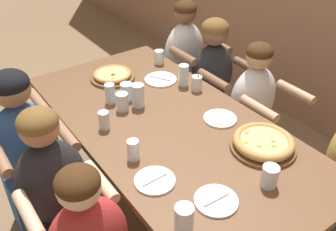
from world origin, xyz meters
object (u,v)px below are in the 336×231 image
Objects in this scene: drinking_glass_f at (104,120)px; pizza_board_second at (263,143)px; diner_far_center at (249,123)px; drinking_glass_a at (122,102)px; drinking_glass_j at (110,94)px; drinking_glass_i at (127,92)px; empty_plate_d at (216,201)px; drinking_glass_g at (159,58)px; empty_plate_a at (161,79)px; drinking_glass_h at (269,177)px; drinking_glass_b at (184,221)px; cocktail_glass_blue at (197,84)px; drinking_glass_d at (138,96)px; empty_plate_c at (155,181)px; drinking_glass_c at (183,76)px; diner_far_left at (184,77)px; diner_far_midleft at (211,95)px; diner_near_center at (58,209)px; drinking_glass_e at (133,151)px; empty_plate_b at (220,119)px; diner_near_midleft at (31,163)px; pizza_board_main at (113,75)px.

pizza_board_second is at bearing 42.75° from drinking_glass_f.
diner_far_center reaches higher than pizza_board_second.
drinking_glass_j reaches higher than drinking_glass_a.
drinking_glass_j is at bearing -104.81° from drinking_glass_i.
drinking_glass_g is (-1.28, 0.57, 0.04)m from empty_plate_d.
drinking_glass_h is at bearing -8.26° from empty_plate_a.
pizza_board_second is 2.47× the size of drinking_glass_b.
drinking_glass_h reaches higher than empty_plate_d.
cocktail_glass_blue is (-0.68, 0.10, 0.01)m from pizza_board_second.
cocktail_glass_blue is 0.84× the size of drinking_glass_d.
diner_far_center is at bearing 80.94° from drinking_glass_f.
empty_plate_c is 0.32m from drinking_glass_b.
drinking_glass_c is 1.34× the size of drinking_glass_i.
diner_far_left is at bearing 125.30° from empty_plate_a.
empty_plate_c is 1.92× the size of drinking_glass_g.
diner_far_midleft reaches higher than diner_far_center.
drinking_glass_g is (-0.39, 0.54, -0.01)m from drinking_glass_a.
empty_plate_a is at bearing -32.42° from drinking_glass_g.
diner_far_left is (-0.60, 1.03, -0.31)m from drinking_glass_f.
drinking_glass_j is 0.11× the size of diner_near_center.
drinking_glass_e is 1.05× the size of drinking_glass_f.
empty_plate_d is 1.06m from drinking_glass_c.
empty_plate_c is 1.34× the size of drinking_glass_c.
drinking_glass_j is at bearing -109.54° from cocktail_glass_blue.
pizza_board_second is 0.80m from drinking_glass_d.
cocktail_glass_blue is 1.13× the size of drinking_glass_i.
drinking_glass_f is 0.97× the size of drinking_glass_h.
diner_far_left reaches higher than empty_plate_b.
empty_plate_d is at bearing -33.89° from cocktail_glass_blue.
drinking_glass_a is 1.00× the size of drinking_glass_e.
diner_near_center is at bearing -65.21° from empty_plate_a.
drinking_glass_e is (0.41, -0.28, -0.02)m from drinking_glass_d.
drinking_glass_i is at bearing -5.98° from diner_near_midleft.
pizza_board_second is at bearing 78.49° from empty_plate_c.
empty_plate_a is at bearing 136.14° from drinking_glass_e.
drinking_glass_g is at bearing 167.27° from drinking_glass_h.
empty_plate_d is (0.14, -0.45, -0.03)m from pizza_board_second.
drinking_glass_c is (0.14, 0.09, 0.06)m from empty_plate_a.
cocktail_glass_blue is at bearing 128.37° from empty_plate_c.
pizza_board_main is at bearing -140.49° from cocktail_glass_blue.
empty_plate_c is at bearing 168.25° from drinking_glass_b.
drinking_glass_a is at bearing -42.91° from drinking_glass_i.
drinking_glass_a is at bearing -53.78° from drinking_glass_g.
diner_near_center is (0.36, -0.65, -0.32)m from drinking_glass_i.
diner_near_center is at bearing -64.27° from drinking_glass_a.
pizza_board_second is (1.13, 0.28, 0.01)m from pizza_board_main.
drinking_glass_f is (-0.64, -0.59, 0.02)m from pizza_board_second.
drinking_glass_j reaches higher than drinking_glass_f.
drinking_glass_d is at bearing -156.69° from pizza_board_second.
empty_plate_c is at bearing -36.01° from empty_plate_a.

